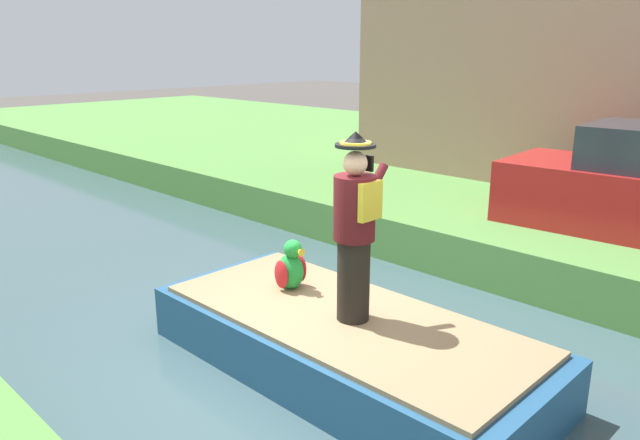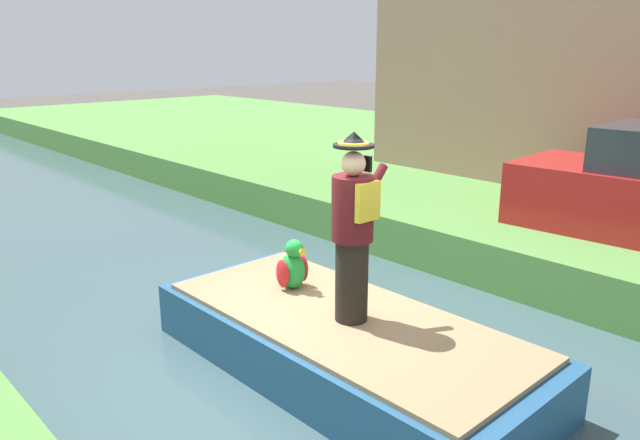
{
  "view_description": "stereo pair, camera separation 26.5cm",
  "coord_description": "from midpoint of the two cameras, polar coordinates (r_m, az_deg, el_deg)",
  "views": [
    {
      "loc": [
        -4.17,
        -4.16,
        3.3
      ],
      "look_at": [
        0.05,
        0.03,
        1.61
      ],
      "focal_mm": 34.39,
      "sensor_mm": 36.0,
      "label": 1
    },
    {
      "loc": [
        -3.98,
        -4.34,
        3.3
      ],
      "look_at": [
        0.05,
        0.03,
        1.61
      ],
      "focal_mm": 34.39,
      "sensor_mm": 36.0,
      "label": 2
    }
  ],
  "objects": [
    {
      "name": "parrot_plush",
      "position": [
        6.77,
        -1.44,
        -4.41
      ],
      "size": [
        0.36,
        0.35,
        0.57
      ],
      "color": "green",
      "rests_on": "boat"
    },
    {
      "name": "boat",
      "position": [
        6.33,
        3.44,
        -11.45
      ],
      "size": [
        1.83,
        4.21,
        0.61
      ],
      "color": "#23517A",
      "rests_on": "canal_water"
    },
    {
      "name": "person_pirate",
      "position": [
        5.8,
        4.42,
        -0.87
      ],
      "size": [
        0.61,
        0.42,
        1.85
      ],
      "rotation": [
        0.0,
        0.0,
        0.22
      ],
      "color": "black",
      "rests_on": "boat"
    },
    {
      "name": "ground_plane",
      "position": [
        6.75,
        0.98,
        -13.39
      ],
      "size": [
        80.0,
        80.0,
        0.0
      ],
      "primitive_type": "plane",
      "color": "#4C4742"
    },
    {
      "name": "canal_water",
      "position": [
        6.73,
        0.98,
        -13.02
      ],
      "size": [
        5.76,
        48.0,
        0.1
      ],
      "primitive_type": "cube",
      "color": "#3D565B",
      "rests_on": "ground"
    }
  ]
}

